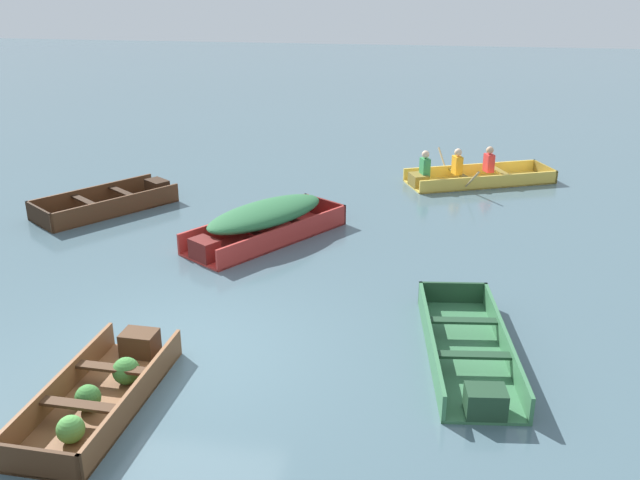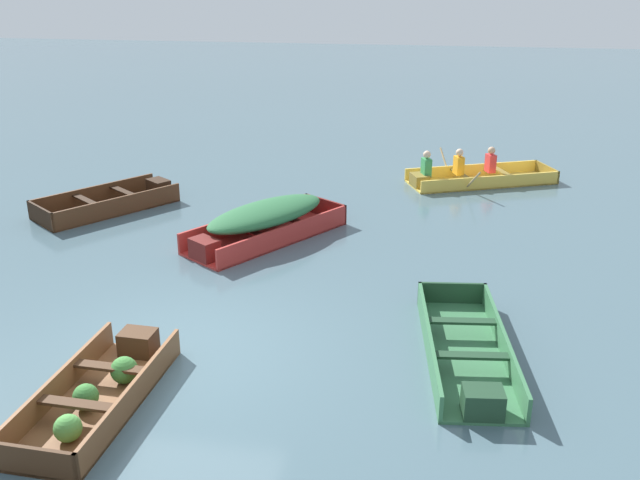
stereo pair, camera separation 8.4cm
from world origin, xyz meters
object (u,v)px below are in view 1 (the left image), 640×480
rowboat_yellow_with_crew (471,176)px  skiff_dark_varnish_far_moored (112,202)px  skiff_green_mid_moored (469,353)px  dinghy_wooden_brown_foreground (103,391)px  skiff_red_near_moored (264,219)px

rowboat_yellow_with_crew → skiff_dark_varnish_far_moored: bearing=-157.8°
skiff_green_mid_moored → dinghy_wooden_brown_foreground: bearing=-159.4°
dinghy_wooden_brown_foreground → rowboat_yellow_with_crew: bearing=64.6°
skiff_green_mid_moored → skiff_dark_varnish_far_moored: skiff_dark_varnish_far_moored is taller
skiff_green_mid_moored → skiff_red_near_moored: bearing=133.1°
dinghy_wooden_brown_foreground → skiff_red_near_moored: (0.72, 5.71, 0.28)m
skiff_dark_varnish_far_moored → skiff_red_near_moored: bearing=-19.1°
dinghy_wooden_brown_foreground → skiff_green_mid_moored: dinghy_wooden_brown_foreground is taller
skiff_red_near_moored → rowboat_yellow_with_crew: (4.14, 4.52, -0.24)m
skiff_green_mid_moored → skiff_dark_varnish_far_moored: (-7.52, 5.32, 0.02)m
dinghy_wooden_brown_foreground → skiff_red_near_moored: bearing=82.8°
skiff_dark_varnish_far_moored → dinghy_wooden_brown_foreground: bearing=-66.6°
skiff_green_mid_moored → rowboat_yellow_with_crew: rowboat_yellow_with_crew is taller
skiff_green_mid_moored → rowboat_yellow_with_crew: bearing=87.6°
skiff_dark_varnish_far_moored → rowboat_yellow_with_crew: size_ratio=0.83×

